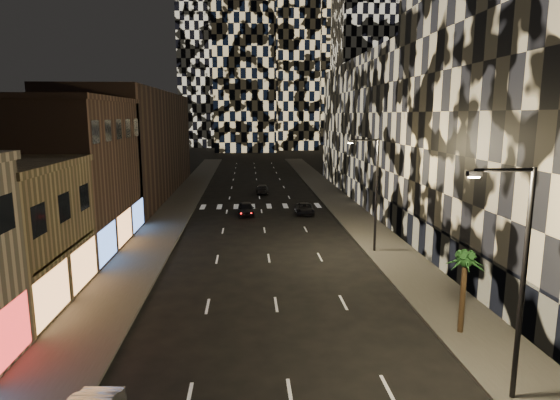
{
  "coord_description": "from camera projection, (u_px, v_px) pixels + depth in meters",
  "views": [
    {
      "loc": [
        -1.59,
        -5.86,
        10.98
      ],
      "look_at": [
        0.32,
        21.3,
        6.0
      ],
      "focal_mm": 30.0,
      "sensor_mm": 36.0,
      "label": 1
    }
  ],
  "objects": [
    {
      "name": "car_dark_oncoming",
      "position": [
        262.0,
        189.0,
        65.97
      ],
      "size": [
        1.91,
        4.41,
        1.26
      ],
      "primitive_type": "imported",
      "rotation": [
        0.0,
        0.0,
        3.11
      ],
      "color": "black",
      "rests_on": "ground"
    },
    {
      "name": "sidewalk_left",
      "position": [
        178.0,
        207.0,
        56.19
      ],
      "size": [
        4.0,
        120.0,
        0.15
      ],
      "primitive_type": "cube",
      "color": "#47443F",
      "rests_on": "ground"
    },
    {
      "name": "retail_filler_left",
      "position": [
        135.0,
        144.0,
        64.27
      ],
      "size": [
        10.0,
        40.0,
        14.0
      ],
      "primitive_type": "cube",
      "color": "#4D362C",
      "rests_on": "ground"
    },
    {
      "name": "palm_tree",
      "position": [
        465.0,
        265.0,
        23.08
      ],
      "size": [
        2.12,
        2.16,
        4.24
      ],
      "color": "#47331E",
      "rests_on": "sidewalk_right"
    },
    {
      "name": "retail_brown",
      "position": [
        60.0,
        176.0,
        38.45
      ],
      "size": [
        10.0,
        15.0,
        12.0
      ],
      "primitive_type": "cube",
      "color": "#4D362C",
      "rests_on": "ground"
    },
    {
      "name": "car_dark_rightlane",
      "position": [
        305.0,
        209.0,
        52.4
      ],
      "size": [
        2.21,
        4.35,
        1.18
      ],
      "primitive_type": "imported",
      "rotation": [
        0.0,
        0.0,
        -0.06
      ],
      "color": "black",
      "rests_on": "ground"
    },
    {
      "name": "midrise_filler_right",
      "position": [
        406.0,
        129.0,
        63.53
      ],
      "size": [
        16.0,
        40.0,
        18.0
      ],
      "primitive_type": "cube",
      "color": "#232326",
      "rests_on": "ground"
    },
    {
      "name": "sidewalk_right",
      "position": [
        342.0,
        204.0,
        57.58
      ],
      "size": [
        4.0,
        120.0,
        0.15
      ],
      "primitive_type": "cube",
      "color": "#47443F",
      "rests_on": "ground"
    },
    {
      "name": "curb_right",
      "position": [
        325.0,
        205.0,
        57.43
      ],
      "size": [
        0.2,
        120.0,
        0.15
      ],
      "primitive_type": "cube",
      "color": "#4C4C47",
      "rests_on": "ground"
    },
    {
      "name": "curb_left",
      "position": [
        195.0,
        206.0,
        56.34
      ],
      "size": [
        0.2,
        120.0,
        0.15
      ],
      "primitive_type": "cube",
      "color": "#4C4C47",
      "rests_on": "ground"
    },
    {
      "name": "midrise_base",
      "position": [
        449.0,
        253.0,
        32.46
      ],
      "size": [
        0.6,
        25.0,
        3.0
      ],
      "primitive_type": "cube",
      "color": "#383838",
      "rests_on": "ground"
    },
    {
      "name": "car_dark_midlane",
      "position": [
        246.0,
        209.0,
        51.73
      ],
      "size": [
        1.96,
        4.33,
        1.44
      ],
      "primitive_type": "imported",
      "rotation": [
        0.0,
        0.0,
        0.06
      ],
      "color": "black",
      "rests_on": "ground"
    },
    {
      "name": "streetlight_near",
      "position": [
        518.0,
        269.0,
        17.27
      ],
      "size": [
        2.55,
        0.25,
        9.0
      ],
      "color": "black",
      "rests_on": "sidewalk_right"
    },
    {
      "name": "streetlight_far",
      "position": [
        374.0,
        187.0,
        36.89
      ],
      "size": [
        2.55,
        0.25,
        9.0
      ],
      "color": "black",
      "rests_on": "sidewalk_right"
    }
  ]
}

